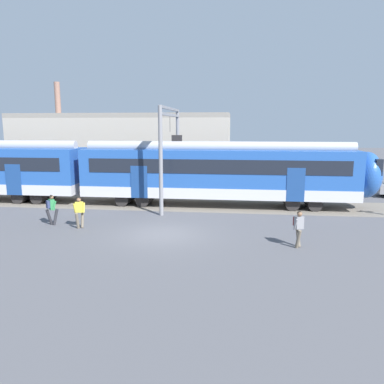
{
  "coord_description": "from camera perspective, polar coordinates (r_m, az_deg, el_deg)",
  "views": [
    {
      "loc": [
        3.63,
        -17.69,
        5.33
      ],
      "look_at": [
        1.1,
        3.24,
        1.6
      ],
      "focal_mm": 35.0,
      "sensor_mm": 36.0,
      "label": 1
    }
  ],
  "objects": [
    {
      "name": "catenary_gantry",
      "position": [
        25.3,
        -3.35,
        7.71
      ],
      "size": [
        0.24,
        6.64,
        6.53
      ],
      "color": "gray",
      "rests_on": "ground"
    },
    {
      "name": "commuter_train",
      "position": [
        26.93,
        -14.62,
        3.15
      ],
      "size": [
        38.05,
        3.07,
        4.73
      ],
      "color": "silver",
      "rests_on": "ground"
    },
    {
      "name": "pedestrian_yellow",
      "position": [
        20.52,
        -16.79,
        -2.69
      ],
      "size": [
        0.54,
        0.66,
        1.67
      ],
      "color": "#6B6051",
      "rests_on": "ground"
    },
    {
      "name": "ground_plane",
      "position": [
        18.82,
        -4.53,
        -6.44
      ],
      "size": [
        160.0,
        160.0,
        0.0
      ],
      "primitive_type": "plane",
      "color": "#515156"
    },
    {
      "name": "pedestrian_green",
      "position": [
        21.68,
        -20.64,
        -2.17
      ],
      "size": [
        0.68,
        0.5,
        1.67
      ],
      "color": "#28282D",
      "rests_on": "ground"
    },
    {
      "name": "track_bed",
      "position": [
        28.27,
        -19.11,
        -1.38
      ],
      "size": [
        80.0,
        4.4,
        0.01
      ],
      "primitive_type": "cube",
      "color": "slate",
      "rests_on": "ground"
    },
    {
      "name": "background_building",
      "position": [
        34.44,
        -10.68,
        6.33
      ],
      "size": [
        19.27,
        5.0,
        9.2
      ],
      "color": "#B2A899",
      "rests_on": "ground"
    },
    {
      "name": "pedestrian_grey",
      "position": [
        17.21,
        15.92,
        -4.97
      ],
      "size": [
        0.52,
        0.71,
        1.67
      ],
      "color": "#6B6051",
      "rests_on": "ground"
    }
  ]
}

